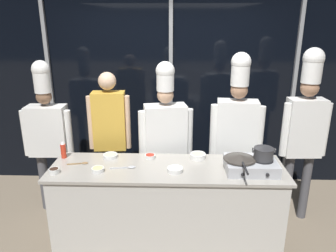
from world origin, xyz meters
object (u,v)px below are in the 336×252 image
Objects in this scene: prep_bowl_noodles at (110,155)px; chef_line at (237,128)px; squeeze_bottle_chili at (63,150)px; chef_head at (48,131)px; person_guest at (110,129)px; prep_bowl_ginger at (98,169)px; prep_bowl_chicken at (198,156)px; prep_bowl_chili_flakes at (150,156)px; chef_sous at (165,133)px; prep_bowl_bean_sprouts at (175,169)px; frying_pan at (240,157)px; prep_bowl_soy_glaze at (54,171)px; chef_pastry at (305,123)px; portable_stove at (251,165)px; serving_spoon_slotted at (82,163)px; stock_pot at (264,153)px; serving_spoon_solid at (128,167)px.

chef_line is (1.39, 0.37, 0.20)m from prep_bowl_noodles.
chef_line is at bearing 11.84° from squeeze_bottle_chili.
chef_head is 1.07× the size of person_guest.
prep_bowl_chicken is at bearing 19.11° from prep_bowl_ginger.
prep_bowl_chili_flakes is 0.42m from prep_bowl_noodles.
squeeze_bottle_chili is 0.60m from person_guest.
prep_bowl_bean_sprouts is at bearing 88.64° from chef_sous.
squeeze_bottle_chili is 0.56m from chef_head.
prep_bowl_soy_glaze is (-1.78, -0.12, -0.11)m from frying_pan.
prep_bowl_chicken is (-0.38, 0.27, -0.11)m from frying_pan.
chef_head reaches higher than prep_bowl_ginger.
portable_stove is at bearing 36.96° from chef_pastry.
frying_pan reaches higher than serving_spoon_slotted.
stock_pot reaches higher than prep_bowl_chili_flakes.
person_guest reaches higher than prep_bowl_bean_sprouts.
serving_spoon_solid is 0.14× the size of chef_head.
prep_bowl_chicken is at bearing 144.45° from frying_pan.
frying_pan is 0.31× the size of person_guest.
chef_head is (-0.56, 0.60, 0.14)m from serving_spoon_slotted.
frying_pan is at bearing 3.75° from prep_bowl_soy_glaze.
stock_pot is at bearing -9.90° from prep_bowl_noodles.
prep_bowl_noodles is at bearing 20.74° from chef_line.
stock_pot is 0.12× the size of person_guest.
chef_sous is at bearing 175.25° from chef_head.
prep_bowl_noodles reaches higher than serving_spoon_solid.
prep_bowl_ginger is 0.58× the size of serving_spoon_slotted.
prep_bowl_chili_flakes reaches higher than prep_bowl_noodles.
chef_sous is 1.56m from chef_pastry.
frying_pan reaches higher than portable_stove.
frying_pan is 2.25m from chef_head.
prep_bowl_chili_flakes is 1.75m from chef_pastry.
chef_sous reaches higher than prep_bowl_soy_glaze.
chef_pastry is at bearing 176.50° from chef_head.
prep_bowl_ginger is 0.07× the size of person_guest.
prep_bowl_soy_glaze is 2.70m from chef_pastry.
person_guest is (0.39, 0.78, 0.15)m from prep_bowl_soy_glaze.
squeeze_bottle_chili is at bearing 94.49° from prep_bowl_soy_glaze.
prep_bowl_noodles reaches higher than serving_spoon_slotted.
prep_bowl_noodles is (-1.43, 0.27, -0.04)m from portable_stove.
chef_head is 0.92× the size of chef_pastry.
squeeze_bottle_chili reaches higher than serving_spoon_solid.
squeeze_bottle_chili is 0.37m from prep_bowl_soy_glaze.
chef_line is (-0.15, 0.64, 0.04)m from stock_pot.
frying_pan is 3.52× the size of prep_bowl_bean_sprouts.
prep_bowl_ginger is at bearing -161.54° from serving_spoon_solid.
prep_bowl_soy_glaze is 0.89× the size of prep_bowl_chili_flakes.
chef_head is (-1.52, 0.75, 0.12)m from prep_bowl_bean_sprouts.
person_guest reaches higher than prep_bowl_ginger.
frying_pan is 5.36× the size of prep_bowl_soy_glaze.
prep_bowl_bean_sprouts is 0.99× the size of prep_bowl_noodles.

